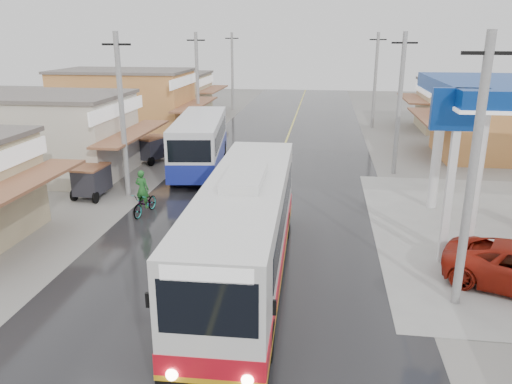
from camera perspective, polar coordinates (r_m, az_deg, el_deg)
ground at (r=16.52m, az=-2.93°, el=-10.89°), size 120.00×120.00×0.00m
road at (r=30.41m, az=2.25°, el=2.64°), size 12.00×90.00×0.02m
centre_line at (r=30.41m, az=2.25°, el=2.67°), size 0.15×90.00×0.01m
shopfronts_left at (r=36.75m, az=-17.94°, el=4.41°), size 11.00×44.00×5.20m
utility_poles_left at (r=32.75m, az=-9.88°, el=3.47°), size 1.60×50.00×8.00m
utility_poles_right at (r=30.58m, az=15.43°, el=2.07°), size 1.60×36.00×8.00m
coach_bus at (r=16.25m, az=-1.20°, el=-4.33°), size 2.93×12.04×3.74m
second_bus at (r=30.10m, az=-6.42°, el=5.68°), size 3.75×9.71×3.14m
cyclist at (r=23.11m, az=-12.64°, el=-0.89°), size 1.01×2.07×2.14m
tricycle_near at (r=26.22m, az=-18.28°, el=1.35°), size 1.45×2.15×1.61m
tricycle_far at (r=32.61m, az=-11.83°, el=4.98°), size 1.99×2.47×1.64m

